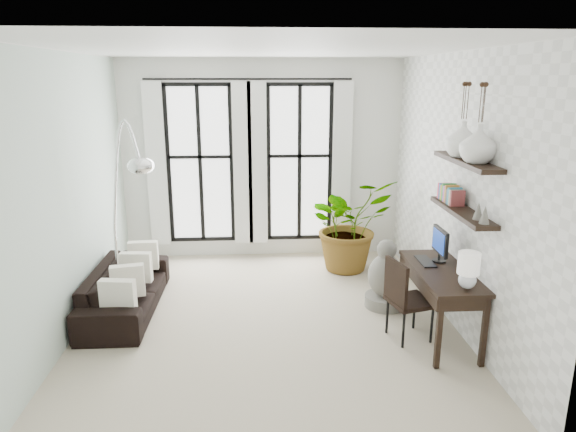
{
  "coord_description": "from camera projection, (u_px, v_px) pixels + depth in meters",
  "views": [
    {
      "loc": [
        -0.11,
        -5.77,
        2.91
      ],
      "look_at": [
        0.27,
        0.3,
        1.26
      ],
      "focal_mm": 32.0,
      "sensor_mm": 36.0,
      "label": 1
    }
  ],
  "objects": [
    {
      "name": "vase_a",
      "position": [
        478.0,
        144.0,
        5.11
      ],
      "size": [
        0.37,
        0.37,
        0.38
      ],
      "primitive_type": "imported",
      "color": "white",
      "rests_on": "shelf_upper"
    },
    {
      "name": "wall_right",
      "position": [
        457.0,
        192.0,
        6.04
      ],
      "size": [
        0.0,
        5.0,
        5.0
      ],
      "primitive_type": "plane",
      "rotation": [
        1.57,
        0.0,
        -1.57
      ],
      "color": "white",
      "rests_on": "floor"
    },
    {
      "name": "arc_lamp",
      "position": [
        128.0,
        189.0,
        6.29
      ],
      "size": [
        0.74,
        0.41,
        2.43
      ],
      "color": "silver",
      "rests_on": "floor"
    },
    {
      "name": "wall_back",
      "position": [
        262.0,
        161.0,
        8.31
      ],
      "size": [
        4.5,
        0.0,
        4.5
      ],
      "primitive_type": "plane",
      "rotation": [
        1.57,
        0.0,
        0.0
      ],
      "color": "white",
      "rests_on": "floor"
    },
    {
      "name": "vase_b",
      "position": [
        463.0,
        139.0,
        5.5
      ],
      "size": [
        0.37,
        0.37,
        0.38
      ],
      "primitive_type": "imported",
      "color": "white",
      "rests_on": "shelf_upper"
    },
    {
      "name": "desk_chair",
      "position": [
        404.0,
        295.0,
        5.76
      ],
      "size": [
        0.55,
        0.55,
        0.96
      ],
      "rotation": [
        0.0,
        0.0,
        0.26
      ],
      "color": "black",
      "rests_on": "floor"
    },
    {
      "name": "sofa",
      "position": [
        125.0,
        289.0,
        6.55
      ],
      "size": [
        0.79,
        1.98,
        0.58
      ],
      "primitive_type": "imported",
      "rotation": [
        0.0,
        0.0,
        1.56
      ],
      "color": "black",
      "rests_on": "floor"
    },
    {
      "name": "wall_shelves",
      "position": [
        462.0,
        190.0,
        5.53
      ],
      "size": [
        0.25,
        1.3,
        0.6
      ],
      "color": "black",
      "rests_on": "wall_right"
    },
    {
      "name": "desk",
      "position": [
        443.0,
        277.0,
        5.69
      ],
      "size": [
        0.59,
        1.4,
        1.22
      ],
      "color": "black",
      "rests_on": "floor"
    },
    {
      "name": "floor",
      "position": [
        267.0,
        321.0,
        6.33
      ],
      "size": [
        5.0,
        5.0,
        0.0
      ],
      "primitive_type": "plane",
      "color": "#BFB298",
      "rests_on": "ground"
    },
    {
      "name": "throw_pillows",
      "position": [
        132.0,
        274.0,
        6.5
      ],
      "size": [
        0.4,
        1.52,
        0.4
      ],
      "color": "white",
      "rests_on": "sofa"
    },
    {
      "name": "wall_left",
      "position": [
        66.0,
        198.0,
        5.77
      ],
      "size": [
        0.0,
        5.0,
        5.0
      ],
      "primitive_type": "plane",
      "rotation": [
        1.57,
        0.0,
        1.57
      ],
      "color": "silver",
      "rests_on": "floor"
    },
    {
      "name": "windows",
      "position": [
        250.0,
        164.0,
        8.24
      ],
      "size": [
        3.26,
        0.13,
        2.65
      ],
      "color": "white",
      "rests_on": "wall_back"
    },
    {
      "name": "buddha",
      "position": [
        385.0,
        279.0,
        6.64
      ],
      "size": [
        0.51,
        0.51,
        0.91
      ],
      "color": "slate",
      "rests_on": "floor"
    },
    {
      "name": "ceiling",
      "position": [
        264.0,
        49.0,
        5.49
      ],
      "size": [
        5.0,
        5.0,
        0.0
      ],
      "primitive_type": "plane",
      "color": "white",
      "rests_on": "wall_back"
    },
    {
      "name": "plant",
      "position": [
        349.0,
        224.0,
        7.89
      ],
      "size": [
        1.63,
        1.54,
        1.44
      ],
      "primitive_type": "imported",
      "rotation": [
        0.0,
        0.0,
        0.4
      ],
      "color": "#2D7228",
      "rests_on": "floor"
    }
  ]
}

